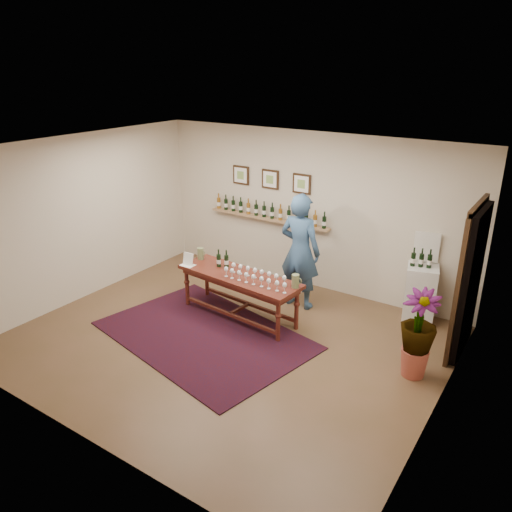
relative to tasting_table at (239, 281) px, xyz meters
The scene contains 14 objects.
ground 1.02m from the tasting_table, 68.89° to the right, with size 6.00×6.00×0.00m, color brown.
room_shell 2.69m from the tasting_table, 24.91° to the left, with size 6.00×6.00×6.00m.
rug 1.02m from the tasting_table, 96.52° to the right, with size 3.12×2.08×0.02m, color #420B0C.
tasting_table is the anchor object (origin of this frame).
table_glasses 0.40m from the tasting_table, 11.67° to the right, with size 1.25×0.29×0.17m, color white, non-canonical shape.
table_bottles 0.49m from the tasting_table, 164.72° to the left, with size 0.26×0.15×0.27m, color black, non-canonical shape.
pitcher_left 0.96m from the tasting_table, 168.92° to the left, with size 0.13×0.13×0.20m, color #697549, non-canonical shape.
pitcher_right 1.00m from the tasting_table, ahead, with size 0.13×0.13×0.21m, color #697549, non-canonical shape.
menu_card 0.96m from the tasting_table, behind, with size 0.23×0.17×0.21m, color white.
display_pedestal 2.86m from the tasting_table, 31.07° to the left, with size 0.46×0.46×0.93m, color silver.
pedestal_bottles 2.84m from the tasting_table, 31.05° to the left, with size 0.30×0.08×0.30m, color black, non-canonical shape.
info_sign 2.97m from the tasting_table, 34.32° to the left, with size 0.38×0.02×0.53m, color white.
potted_plant 2.86m from the tasting_table, ahead, with size 0.60×0.60×1.06m.
person 1.13m from the tasting_table, 56.38° to the left, with size 0.71×0.47×1.95m, color #325276.
Camera 1 is at (3.93, -5.12, 3.88)m, focal length 35.00 mm.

